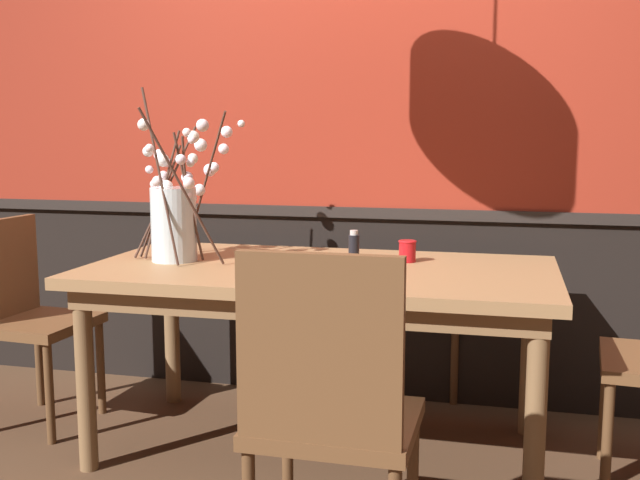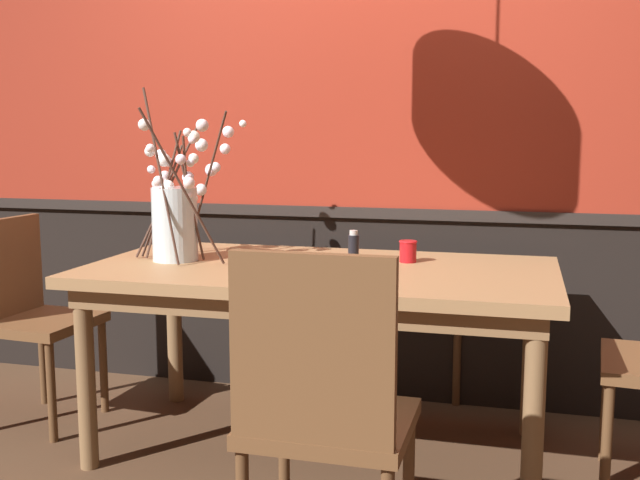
% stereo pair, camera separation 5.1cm
% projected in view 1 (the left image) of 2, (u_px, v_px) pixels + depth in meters
% --- Properties ---
extents(ground_plane, '(24.00, 24.00, 0.00)m').
position_uv_depth(ground_plane, '(320.00, 450.00, 3.06)').
color(ground_plane, '#4C3321').
extents(back_wall, '(5.68, 0.14, 2.95)m').
position_uv_depth(back_wall, '(357.00, 91.00, 3.54)').
color(back_wall, black).
rests_on(back_wall, ground).
extents(dining_table, '(1.81, 0.94, 0.75)m').
position_uv_depth(dining_table, '(320.00, 287.00, 2.96)').
color(dining_table, '#997047').
rests_on(dining_table, ground).
extents(chair_far_side_left, '(0.47, 0.41, 0.90)m').
position_uv_depth(chair_far_side_left, '(311.00, 280.00, 3.90)').
color(chair_far_side_left, brown).
rests_on(chair_far_side_left, ground).
extents(chair_near_side_right, '(0.46, 0.42, 0.98)m').
position_uv_depth(chair_near_side_right, '(329.00, 405.00, 2.05)').
color(chair_near_side_right, brown).
rests_on(chair_near_side_right, ground).
extents(chair_far_side_right, '(0.47, 0.41, 0.91)m').
position_uv_depth(chair_far_side_right, '(423.00, 283.00, 3.78)').
color(chair_far_side_right, brown).
rests_on(chair_far_side_right, ground).
extents(chair_head_west_end, '(0.42, 0.45, 0.90)m').
position_uv_depth(chair_head_west_end, '(27.00, 309.00, 3.29)').
color(chair_head_west_end, brown).
rests_on(chair_head_west_end, ground).
extents(vase_with_blossoms, '(0.43, 0.56, 0.69)m').
position_uv_depth(vase_with_blossoms, '(175.00, 215.00, 3.06)').
color(vase_with_blossoms, silver).
rests_on(vase_with_blossoms, dining_table).
extents(candle_holder_nearer_center, '(0.07, 0.07, 0.09)m').
position_uv_depth(candle_holder_nearer_center, '(407.00, 251.00, 3.04)').
color(candle_holder_nearer_center, red).
rests_on(candle_holder_nearer_center, dining_table).
extents(candle_holder_nearer_edge, '(0.08, 0.08, 0.08)m').
position_uv_depth(candle_holder_nearer_edge, '(324.00, 268.00, 2.68)').
color(candle_holder_nearer_edge, red).
rests_on(candle_holder_nearer_edge, dining_table).
extents(condiment_bottle, '(0.04, 0.04, 0.15)m').
position_uv_depth(condiment_bottle, '(354.00, 251.00, 2.85)').
color(condiment_bottle, black).
rests_on(condiment_bottle, dining_table).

